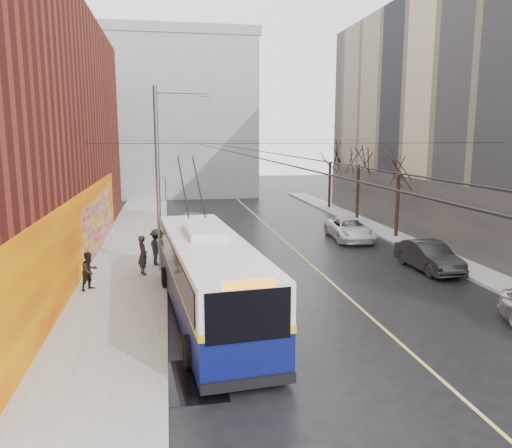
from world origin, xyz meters
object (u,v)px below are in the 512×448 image
at_px(tree_mid, 359,155).
at_px(pedestrian_b, 90,271).
at_px(trolleybus, 209,276).
at_px(parked_car_b, 429,256).
at_px(tree_far, 330,153).
at_px(parked_car_c, 350,229).
at_px(pedestrian_c, 157,247).
at_px(tree_near, 399,163).
at_px(streetlight_pole, 161,175).
at_px(pedestrian_a, 143,255).
at_px(following_car, 194,224).

relative_size(tree_mid, pedestrian_b, 4.01).
distance_m(trolleybus, parked_car_b, 12.39).
height_order(tree_far, parked_car_c, tree_far).
relative_size(trolleybus, pedestrian_c, 6.54).
height_order(pedestrian_b, pedestrian_c, pedestrian_c).
xyz_separation_m(tree_near, tree_mid, (0.00, 7.00, 0.28)).
xyz_separation_m(parked_car_b, parked_car_c, (-1.20, 7.94, -0.02)).
xyz_separation_m(streetlight_pole, pedestrian_a, (-0.97, -0.61, -3.75)).
distance_m(parked_car_b, pedestrian_c, 13.81).
bearing_deg(tree_near, pedestrian_a, -157.71).
height_order(tree_far, pedestrian_b, tree_far).
xyz_separation_m(streetlight_pole, tree_far, (15.14, 20.00, 0.30)).
bearing_deg(parked_car_c, pedestrian_c, -153.69).
bearing_deg(tree_far, pedestrian_b, -128.85).
relative_size(tree_mid, pedestrian_c, 3.56).
relative_size(following_car, pedestrian_b, 2.79).
height_order(streetlight_pole, pedestrian_b, streetlight_pole).
relative_size(tree_mid, trolleybus, 0.54).
xyz_separation_m(tree_far, parked_car_b, (-2.00, -21.83, -4.41)).
relative_size(tree_near, trolleybus, 0.52).
distance_m(parked_car_c, following_car, 10.47).
xyz_separation_m(parked_car_c, pedestrian_a, (-12.91, -6.71, 0.39)).
bearing_deg(pedestrian_a, pedestrian_c, -41.85).
bearing_deg(streetlight_pole, pedestrian_a, -148.10).
bearing_deg(pedestrian_c, pedestrian_a, 137.59).
bearing_deg(pedestrian_c, trolleybus, 172.85).
bearing_deg(pedestrian_b, pedestrian_a, -4.54).
xyz_separation_m(streetlight_pole, pedestrian_c, (-0.36, 1.07, -3.76)).
relative_size(streetlight_pole, parked_car_c, 1.77).
height_order(tree_near, following_car, tree_near).
bearing_deg(pedestrian_c, tree_far, -61.67).
height_order(tree_mid, parked_car_b, tree_mid).
height_order(tree_far, parked_car_b, tree_far).
height_order(tree_far, pedestrian_c, tree_far).
bearing_deg(pedestrian_a, trolleybus, -177.43).
height_order(tree_mid, trolleybus, tree_mid).
xyz_separation_m(parked_car_c, pedestrian_b, (-15.07, -8.78, 0.27)).
relative_size(tree_near, pedestrian_c, 3.41).
height_order(tree_mid, tree_far, tree_mid).
height_order(following_car, pedestrian_c, pedestrian_c).
bearing_deg(trolleybus, following_car, 83.90).
distance_m(tree_near, trolleybus, 18.66).
bearing_deg(tree_mid, parked_car_c, -114.90).
bearing_deg(trolleybus, streetlight_pole, 99.57).
bearing_deg(pedestrian_c, streetlight_pole, 176.32).
relative_size(parked_car_b, following_car, 0.96).
xyz_separation_m(streetlight_pole, following_car, (1.98, 9.33, -4.06)).
relative_size(following_car, pedestrian_c, 2.47).
xyz_separation_m(streetlight_pole, trolleybus, (1.69, -6.49, -3.25)).
relative_size(trolleybus, pedestrian_a, 6.45).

